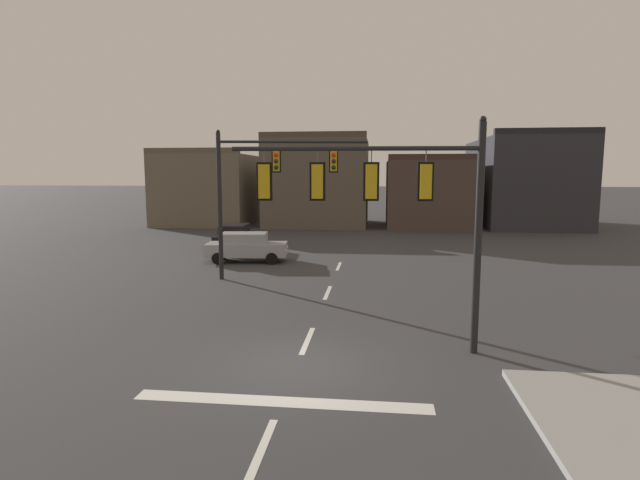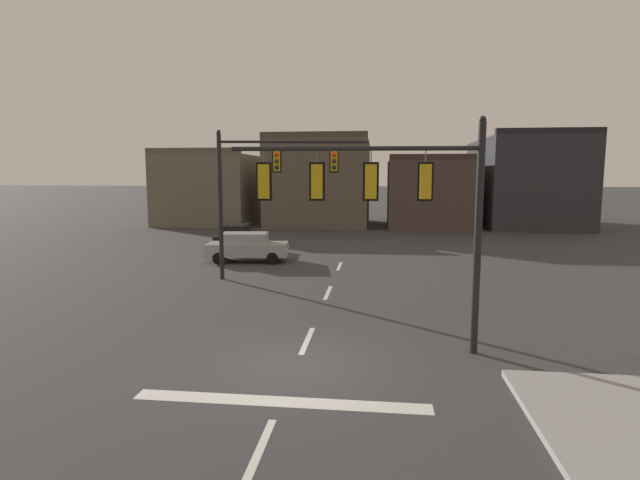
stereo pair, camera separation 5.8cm
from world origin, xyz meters
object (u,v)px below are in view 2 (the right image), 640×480
Objects in this scene: signal_mast_far_side at (263,179)px; car_lot_nearside at (247,246)px; signal_mast_near_side at (390,196)px; car_lot_middle at (235,236)px.

signal_mast_far_side is 6.14m from car_lot_nearside.
signal_mast_near_side is 15.75m from car_lot_nearside.
signal_mast_far_side is at bearing -65.68° from car_lot_nearside.
car_lot_nearside is (-2.00, 4.43, -3.74)m from signal_mast_far_side.
signal_mast_near_side is at bearing -60.72° from car_lot_nearside.
car_lot_middle is at bearing 114.04° from signal_mast_far_side.
car_lot_middle is at bearing 117.96° from signal_mast_near_side.
signal_mast_far_side reaches higher than car_lot_middle.
signal_mast_far_side reaches higher than signal_mast_near_side.
car_lot_nearside is at bearing -66.25° from car_lot_middle.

